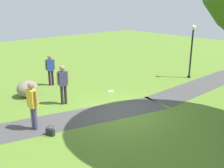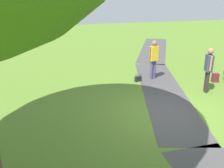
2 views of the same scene
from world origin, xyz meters
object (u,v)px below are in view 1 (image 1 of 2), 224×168
(handbag_on_grass, at_px, (50,132))
(backpack_by_boulder, at_px, (33,98))
(man_near_boulder, at_px, (50,68))
(passerby_on_path, at_px, (63,82))
(lawn_boulder, at_px, (28,89))
(frisbee_on_grass, at_px, (111,91))
(woman_with_handbag, at_px, (33,102))
(lamp_post, at_px, (192,45))

(handbag_on_grass, height_order, backpack_by_boulder, backpack_by_boulder)
(man_near_boulder, xyz_separation_m, handbag_on_grass, (2.85, 5.08, -0.86))
(passerby_on_path, height_order, handbag_on_grass, passerby_on_path)
(lawn_boulder, bearing_deg, frisbee_on_grass, 148.32)
(passerby_on_path, bearing_deg, handbag_on_grass, 49.12)
(passerby_on_path, height_order, frisbee_on_grass, passerby_on_path)
(lawn_boulder, bearing_deg, passerby_on_path, 110.97)
(man_near_boulder, bearing_deg, backpack_by_boulder, 42.84)
(woman_with_handbag, distance_m, man_near_boulder, 5.25)
(lamp_post, height_order, passerby_on_path, lamp_post)
(woman_with_handbag, height_order, handbag_on_grass, woman_with_handbag)
(lamp_post, height_order, man_near_boulder, lamp_post)
(woman_with_handbag, relative_size, passerby_on_path, 0.99)
(lamp_post, bearing_deg, frisbee_on_grass, -13.17)
(lamp_post, relative_size, woman_with_handbag, 1.77)
(lamp_post, xyz_separation_m, backpack_by_boulder, (8.98, -2.47, -1.78))
(handbag_on_grass, distance_m, frisbee_on_grass, 5.07)
(woman_with_handbag, distance_m, frisbee_on_grass, 5.09)
(passerby_on_path, distance_m, backpack_by_boulder, 1.70)
(lawn_boulder, relative_size, passerby_on_path, 0.77)
(lamp_post, distance_m, woman_with_handbag, 10.16)
(backpack_by_boulder, bearing_deg, man_near_boulder, -137.16)
(passerby_on_path, relative_size, backpack_by_boulder, 4.50)
(lamp_post, relative_size, lawn_boulder, 2.28)
(backpack_by_boulder, height_order, frisbee_on_grass, backpack_by_boulder)
(handbag_on_grass, xyz_separation_m, backpack_by_boulder, (-0.95, -3.31, 0.05))
(woman_with_handbag, bearing_deg, lamp_post, -179.71)
(man_near_boulder, distance_m, passerby_on_path, 3.04)
(passerby_on_path, bearing_deg, frisbee_on_grass, 177.66)
(backpack_by_boulder, distance_m, frisbee_on_grass, 3.88)
(passerby_on_path, bearing_deg, backpack_by_boulder, -49.54)
(woman_with_handbag, bearing_deg, frisbee_on_grass, -164.97)
(man_near_boulder, height_order, frisbee_on_grass, man_near_boulder)
(handbag_on_grass, bearing_deg, passerby_on_path, -130.88)
(woman_with_handbag, relative_size, handbag_on_grass, 5.13)
(lamp_post, relative_size, frisbee_on_grass, 11.61)
(frisbee_on_grass, bearing_deg, backpack_by_boulder, -18.48)
(lamp_post, distance_m, lawn_boulder, 9.58)
(lawn_boulder, bearing_deg, lamp_post, 158.86)
(lamp_post, relative_size, passerby_on_path, 1.76)
(handbag_on_grass, bearing_deg, lawn_boulder, -104.65)
(passerby_on_path, distance_m, frisbee_on_grass, 2.92)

